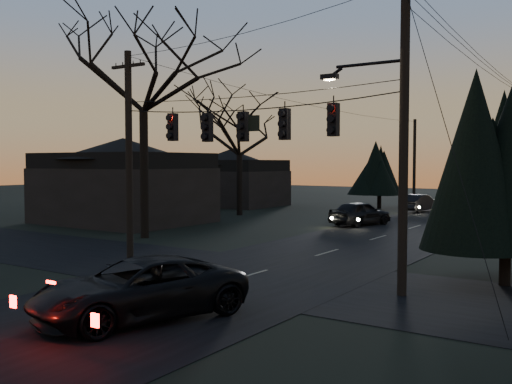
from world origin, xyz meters
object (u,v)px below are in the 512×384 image
Objects in this scene: evergreen_right at (507,154)px; sedan_oncoming_a at (360,213)px; utility_pole_right at (402,296)px; suv_near at (140,289)px; bare_tree_left at (143,60)px; utility_pole_far_l at (414,205)px; utility_pole_left at (130,259)px; sedan_oncoming_b at (419,203)px.

sedan_oncoming_a is (-11.00, 13.81, -3.50)m from evergreen_right.
utility_pole_right is 7.81m from suv_near.
utility_pole_right is 19.13m from sedan_oncoming_a.
bare_tree_left is 1.82× the size of evergreen_right.
utility_pole_far_l reaches higher than suv_near.
utility_pole_right reaches higher than sedan_oncoming_a.
utility_pole_left is 1.06× the size of utility_pole_far_l.
sedan_oncoming_a is at bearing 99.44° from sedan_oncoming_b.
utility_pole_far_l is 0.60× the size of bare_tree_left.
evergreen_right is 12.23m from suv_near.
bare_tree_left is 2.42× the size of suv_near.
sedan_oncoming_a is (2.80, 17.02, 0.77)m from utility_pole_left.
sedan_oncoming_b is (7.11, 23.65, -8.64)m from bare_tree_left.
utility_pole_far_l is 1.09× the size of evergreen_right.
bare_tree_left is at bearing 173.77° from evergreen_right.
utility_pole_left is 0.64× the size of bare_tree_left.
bare_tree_left is at bearing 153.83° from suv_near.
bare_tree_left reaches higher than suv_near.
utility_pole_left is 17.27m from sedan_oncoming_a.
suv_near is 35.26m from sedan_oncoming_b.
bare_tree_left is 18.91m from evergreen_right.
bare_tree_left is 18.07m from suv_near.
bare_tree_left reaches higher than utility_pole_right.
suv_near is (-7.00, -9.40, -3.50)m from evergreen_right.
evergreen_right is at bearing 13.11° from utility_pole_left.
utility_pole_far_l is 1.45× the size of suv_near.
utility_pole_left is 36.00m from utility_pole_far_l.
utility_pole_right is 2.21× the size of sedan_oncoming_a.
evergreen_right reaches higher than utility_pole_right.
evergreen_right is (13.80, 3.21, 4.27)m from utility_pole_left.
sedan_oncoming_a is at bearing 119.29° from suv_near.
utility_pole_left is 28.99m from sedan_oncoming_b.
evergreen_right reaches higher than utility_pole_far_l.
evergreen_right is at bearing 72.85° from suv_near.
sedan_oncoming_b is (2.80, 28.84, 0.70)m from utility_pole_left.
sedan_oncoming_b is at bearing -74.06° from sedan_oncoming_a.
utility_pole_far_l is at bearing 118.67° from suv_near.
suv_near is at bearing -126.66° from evergreen_right.
utility_pole_far_l is 32.48m from bare_tree_left.
suv_near is at bearing 105.95° from sedan_oncoming_b.
suv_near is 1.30× the size of sedan_oncoming_b.
evergreen_right reaches higher than sedan_oncoming_a.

